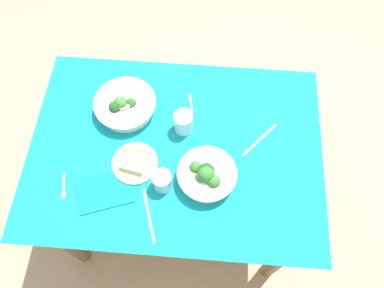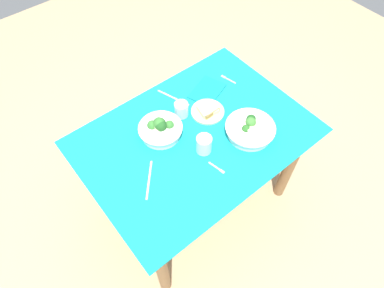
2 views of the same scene
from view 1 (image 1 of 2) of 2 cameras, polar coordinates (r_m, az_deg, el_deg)
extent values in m
plane|color=tan|center=(2.31, -1.76, -9.02)|extent=(6.00, 6.00, 0.00)
cube|color=teal|center=(1.60, -2.51, -0.68)|extent=(1.23, 0.89, 0.01)
cube|color=brown|center=(1.61, -2.49, -0.93)|extent=(1.20, 0.86, 0.02)
cylinder|color=brown|center=(2.14, 12.70, 1.95)|extent=(0.07, 0.07, 0.74)
cylinder|color=brown|center=(2.20, -14.68, 3.79)|extent=(0.07, 0.07, 0.74)
cylinder|color=brown|center=(1.90, 13.16, -16.43)|extent=(0.07, 0.07, 0.74)
cylinder|color=brown|center=(1.97, -18.57, -13.69)|extent=(0.07, 0.07, 0.74)
cylinder|color=white|center=(1.51, 2.24, -4.85)|extent=(0.21, 0.21, 0.05)
cylinder|color=white|center=(1.49, 2.28, -4.42)|extent=(0.24, 0.24, 0.01)
sphere|color=#33702D|center=(1.47, 3.27, -5.65)|extent=(0.05, 0.05, 0.05)
sphere|color=#1E511E|center=(1.47, 2.22, -4.07)|extent=(0.06, 0.06, 0.06)
sphere|color=#33702D|center=(1.47, 1.45, -4.92)|extent=(0.05, 0.05, 0.05)
sphere|color=#33702D|center=(1.49, 0.55, -3.51)|extent=(0.05, 0.05, 0.05)
sphere|color=#33702D|center=(1.46, 2.13, -4.55)|extent=(0.07, 0.07, 0.07)
cylinder|color=beige|center=(1.47, 2.25, -4.24)|extent=(0.06, 0.06, 0.01)
cylinder|color=white|center=(1.69, -9.93, 5.63)|extent=(0.24, 0.24, 0.05)
cylinder|color=white|center=(1.66, -10.10, 6.19)|extent=(0.27, 0.27, 0.01)
sphere|color=#286023|center=(1.65, -9.16, 6.09)|extent=(0.05, 0.05, 0.05)
sphere|color=#3D7A33|center=(1.64, -10.69, 6.13)|extent=(0.06, 0.06, 0.06)
sphere|color=#1E511E|center=(1.65, -11.53, 5.46)|extent=(0.05, 0.05, 0.05)
cylinder|color=beige|center=(1.65, -10.45, 6.53)|extent=(0.10, 0.10, 0.01)
cylinder|color=#B7D684|center=(1.57, -8.57, -2.88)|extent=(0.19, 0.19, 0.01)
cube|color=beige|center=(1.56, -8.67, -2.59)|extent=(0.12, 0.11, 0.03)
cube|color=#9E703D|center=(1.57, -8.45, -1.18)|extent=(0.10, 0.01, 0.03)
cylinder|color=silver|center=(1.59, -1.30, 3.29)|extent=(0.08, 0.08, 0.10)
cylinder|color=silver|center=(1.49, -4.50, -5.54)|extent=(0.08, 0.08, 0.09)
cube|color=#B7B7BC|center=(1.69, -0.11, 5.69)|extent=(0.02, 0.07, 0.00)
cube|color=#B7B7BC|center=(1.72, -0.31, 7.08)|extent=(0.02, 0.03, 0.00)
cube|color=#B7B7BC|center=(1.61, -18.72, -5.49)|extent=(0.02, 0.08, 0.00)
cube|color=#B7B7BC|center=(1.59, -18.75, -7.28)|extent=(0.02, 0.03, 0.00)
cube|color=#B7B7BC|center=(1.50, -6.51, -10.65)|extent=(0.08, 0.21, 0.00)
cube|color=#B7B7BC|center=(1.63, 10.14, 0.62)|extent=(0.15, 0.17, 0.00)
cube|color=#0F777D|center=(1.56, -13.09, -6.88)|extent=(0.25, 0.22, 0.01)
camera|label=2|loc=(1.64, 48.89, 55.22)|focal=31.95mm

